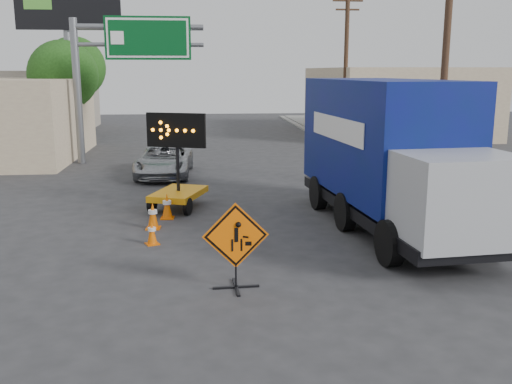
{
  "coord_description": "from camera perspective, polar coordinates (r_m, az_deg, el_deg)",
  "views": [
    {
      "loc": [
        -0.82,
        -10.09,
        4.4
      ],
      "look_at": [
        0.49,
        2.98,
        1.6
      ],
      "focal_mm": 40.0,
      "sensor_mm": 36.0,
      "label": 1
    }
  ],
  "objects": [
    {
      "name": "box_truck",
      "position": [
        16.3,
        13.28,
        2.84
      ],
      "size": [
        3.37,
        8.95,
        4.16
      ],
      "rotation": [
        0.0,
        0.0,
        0.08
      ],
      "color": "black",
      "rests_on": "ground"
    },
    {
      "name": "curb_right",
      "position": [
        26.69,
        11.83,
        2.42
      ],
      "size": [
        0.4,
        60.0,
        0.12
      ],
      "primitive_type": "cube",
      "color": "gray",
      "rests_on": "ground"
    },
    {
      "name": "building_right_far",
      "position": [
        42.46,
        13.42,
        8.88
      ],
      "size": [
        10.0,
        14.0,
        4.6
      ],
      "primitive_type": "cube",
      "color": "beige",
      "rests_on": "ground"
    },
    {
      "name": "ground",
      "position": [
        11.04,
        -1.02,
        -11.46
      ],
      "size": [
        100.0,
        100.0,
        0.0
      ],
      "primitive_type": "plane",
      "color": "#2D2D30",
      "rests_on": "ground"
    },
    {
      "name": "tree_left_far",
      "position": [
        40.91,
        -17.67,
        11.76
      ],
      "size": [
        4.1,
        4.1,
        6.66
      ],
      "color": "#452C1D",
      "rests_on": "ground"
    },
    {
      "name": "highway_gantry",
      "position": [
        28.28,
        -13.44,
        13.08
      ],
      "size": [
        6.18,
        0.38,
        6.9
      ],
      "color": "slate",
      "rests_on": "ground"
    },
    {
      "name": "cone_a",
      "position": [
        14.96,
        -10.37,
        -3.99
      ],
      "size": [
        0.42,
        0.42,
        0.64
      ],
      "rotation": [
        0.0,
        0.0,
        0.39
      ],
      "color": "#EC6004",
      "rests_on": "ground"
    },
    {
      "name": "billboard",
      "position": [
        36.86,
        -18.25,
        16.05
      ],
      "size": [
        6.1,
        0.54,
        9.85
      ],
      "color": "slate",
      "rests_on": "ground"
    },
    {
      "name": "cone_c",
      "position": [
        17.46,
        -8.88,
        -1.37
      ],
      "size": [
        0.42,
        0.42,
        0.79
      ],
      "rotation": [
        0.0,
        0.0,
        -0.07
      ],
      "color": "#EC6004",
      "rests_on": "ground"
    },
    {
      "name": "pickup_truck",
      "position": [
        24.58,
        -9.14,
        3.13
      ],
      "size": [
        2.45,
        4.85,
        1.32
      ],
      "primitive_type": "imported",
      "rotation": [
        0.0,
        0.0,
        -0.06
      ],
      "color": "#A2A4A9",
      "rests_on": "ground"
    },
    {
      "name": "cone_b",
      "position": [
        16.4,
        -10.28,
        -2.31
      ],
      "size": [
        0.43,
        0.43,
        0.78
      ],
      "rotation": [
        0.0,
        0.0,
        -0.08
      ],
      "color": "#EC6004",
      "rests_on": "ground"
    },
    {
      "name": "tree_left_near",
      "position": [
        32.88,
        -18.72,
        11.0
      ],
      "size": [
        3.71,
        3.71,
        6.03
      ],
      "color": "#452C1D",
      "rests_on": "ground"
    },
    {
      "name": "construction_sign",
      "position": [
        11.63,
        -2.05,
        -5.2
      ],
      "size": [
        1.37,
        0.97,
        1.81
      ],
      "rotation": [
        0.0,
        0.0,
        0.05
      ],
      "color": "black",
      "rests_on": "ground"
    },
    {
      "name": "utility_pole_near",
      "position": [
        21.94,
        18.38,
        12.18
      ],
      "size": [
        1.8,
        0.26,
        9.0
      ],
      "color": "#452C1D",
      "rests_on": "ground"
    },
    {
      "name": "sidewalk_right",
      "position": [
        27.47,
        16.41,
        2.49
      ],
      "size": [
        4.0,
        60.0,
        0.15
      ],
      "primitive_type": "cube",
      "color": "gray",
      "rests_on": "ground"
    },
    {
      "name": "storefront_left_far",
      "position": [
        46.36,
        -23.82,
        8.31
      ],
      "size": [
        12.0,
        10.0,
        4.4
      ],
      "primitive_type": "cube",
      "color": "gray",
      "rests_on": "ground"
    },
    {
      "name": "utility_pole_far",
      "position": [
        35.21,
        8.97,
        12.35
      ],
      "size": [
        1.8,
        0.26,
        9.0
      ],
      "color": "#452C1D",
      "rests_on": "ground"
    },
    {
      "name": "arrow_board",
      "position": [
        18.63,
        -7.77,
        0.43
      ],
      "size": [
        1.97,
        2.49,
        3.1
      ],
      "rotation": [
        0.0,
        0.0,
        -0.35
      ],
      "color": "orange",
      "rests_on": "ground"
    }
  ]
}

